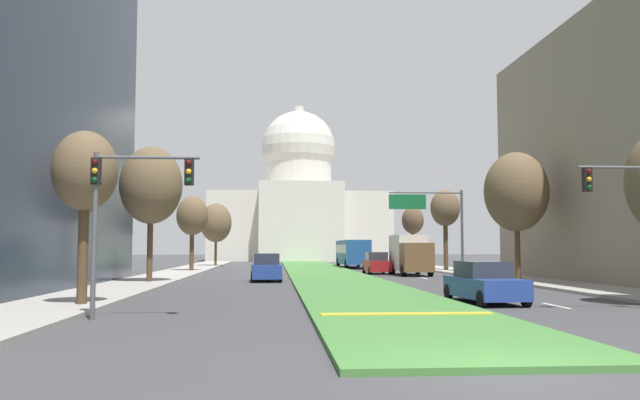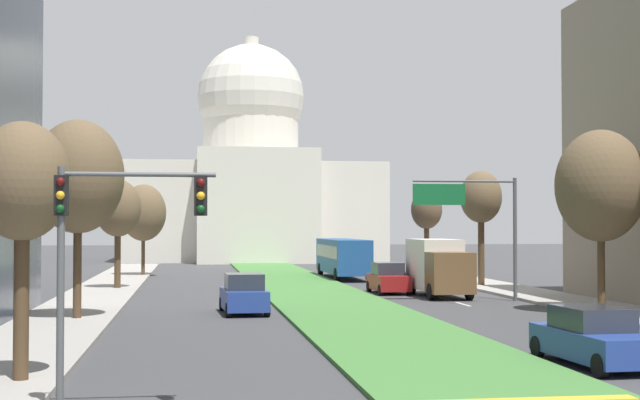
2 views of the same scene
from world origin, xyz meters
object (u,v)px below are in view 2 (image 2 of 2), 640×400
at_px(street_tree_left_far, 118,209).
at_px(box_truck_delivery, 438,267).
at_px(street_tree_right_mid, 600,186).
at_px(sedan_midblock, 244,295).
at_px(sedan_distant, 388,279).
at_px(sedan_lead_stopped, 594,338).
at_px(street_tree_right_distant, 427,211).
at_px(street_tree_left_near, 22,185).
at_px(street_tree_right_far, 481,199).
at_px(city_bus, 343,255).
at_px(traffic_light_near_left, 102,234).
at_px(overhead_guide_sign, 476,213).
at_px(street_tree_left_mid, 78,177).
at_px(street_tree_left_distant, 143,213).
at_px(capitol_building, 251,183).

xyz_separation_m(street_tree_left_far, box_truck_delivery, (18.21, -7.72, -3.32)).
relative_size(street_tree_right_mid, street_tree_left_far, 1.22).
relative_size(sedan_midblock, sedan_distant, 1.01).
relative_size(sedan_lead_stopped, sedan_distant, 1.16).
relative_size(street_tree_right_distant, sedan_midblock, 1.62).
height_order(sedan_lead_stopped, sedan_distant, sedan_distant).
relative_size(street_tree_left_near, street_tree_right_far, 0.87).
relative_size(box_truck_delivery, city_bus, 0.58).
height_order(traffic_light_near_left, street_tree_left_far, street_tree_left_far).
xyz_separation_m(overhead_guide_sign, sedan_lead_stopped, (-3.50, -21.51, -3.87)).
xyz_separation_m(street_tree_left_mid, sedan_distant, (16.15, 13.47, -5.15)).
bearing_deg(street_tree_left_near, overhead_guide_sign, 49.87).
relative_size(street_tree_left_mid, sedan_lead_stopped, 1.75).
bearing_deg(street_tree_left_near, sedan_midblock, 69.63).
relative_size(overhead_guide_sign, street_tree_left_near, 0.99).
height_order(street_tree_left_far, street_tree_left_distant, street_tree_left_distant).
height_order(capitol_building, street_tree_right_mid, capitol_building).
distance_m(street_tree_right_distant, sedan_lead_stopped, 46.72).
bearing_deg(street_tree_left_far, street_tree_right_far, -0.84).
distance_m(street_tree_right_distant, box_truck_delivery, 21.79).
xyz_separation_m(capitol_building, traffic_light_near_left, (-8.87, -87.63, -5.19)).
relative_size(traffic_light_near_left, street_tree_left_mid, 0.62).
bearing_deg(street_tree_left_near, capitol_building, 82.37).
height_order(street_tree_left_near, box_truck_delivery, street_tree_left_near).
height_order(sedan_midblock, box_truck_delivery, box_truck_delivery).
bearing_deg(capitol_building, street_tree_left_far, -102.99).
distance_m(street_tree_right_mid, street_tree_left_far, 29.25).
relative_size(street_tree_right_distant, box_truck_delivery, 1.07).
bearing_deg(city_bus, street_tree_left_mid, -119.11).
bearing_deg(city_bus, sedan_distant, -89.45).
distance_m(overhead_guide_sign, sedan_distant, 8.06).
bearing_deg(sedan_distant, overhead_guide_sign, -61.87).
bearing_deg(street_tree_right_mid, street_tree_left_distant, 123.87).
bearing_deg(street_tree_right_far, sedan_distant, -147.30).
xyz_separation_m(street_tree_left_mid, city_bus, (16.00, 28.74, -4.22)).
bearing_deg(box_truck_delivery, street_tree_left_near, -124.52).
bearing_deg(city_bus, street_tree_right_mid, -75.98).
xyz_separation_m(street_tree_left_far, city_bus, (15.81, 10.33, -3.22)).
xyz_separation_m(box_truck_delivery, city_bus, (-2.40, 18.05, 0.09)).
height_order(traffic_light_near_left, sedan_lead_stopped, traffic_light_near_left).
bearing_deg(sedan_lead_stopped, street_tree_left_distant, 107.53).
height_order(street_tree_right_distant, box_truck_delivery, street_tree_right_distant).
bearing_deg(sedan_distant, sedan_lead_stopped, -90.31).
relative_size(capitol_building, sedan_midblock, 6.95).
distance_m(street_tree_left_far, sedan_midblock, 18.00).
bearing_deg(street_tree_left_mid, street_tree_right_distant, 53.67).
distance_m(capitol_building, street_tree_right_distant, 38.63).
distance_m(street_tree_left_mid, street_tree_right_distant, 39.28).
relative_size(street_tree_left_distant, sedan_midblock, 1.71).
relative_size(street_tree_left_distant, sedan_distant, 1.74).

